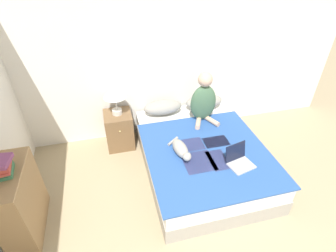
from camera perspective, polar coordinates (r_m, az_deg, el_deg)
wall_back at (r=3.98m, az=1.44°, el=15.15°), size 5.51×0.05×2.55m
bed at (r=3.66m, az=7.15°, el=-6.48°), size 1.54×2.03×0.46m
pillow_near at (r=4.02m, az=-1.16°, el=4.12°), size 0.59×0.30×0.21m
pillow_far at (r=4.20m, az=7.87°, el=5.27°), size 0.59×0.30×0.21m
person_sitting at (r=3.80m, az=7.74°, el=5.56°), size 0.38×0.37×0.75m
cat_tabby at (r=3.27m, az=2.83°, el=-5.06°), size 0.22×0.55×0.16m
laptop_open at (r=3.27m, az=15.26°, el=-7.28°), size 0.34×0.33×0.23m
nightstand at (r=4.08m, az=-10.54°, el=-0.81°), size 0.40×0.44×0.57m
table_lamp at (r=3.75m, az=-11.57°, el=7.19°), size 0.33×0.33×0.48m
bookshelf at (r=3.24m, az=-29.46°, el=-14.25°), size 0.29×0.77×0.85m
book_stack_top at (r=2.92m, az=-32.42°, el=-7.47°), size 0.21×0.26×0.17m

